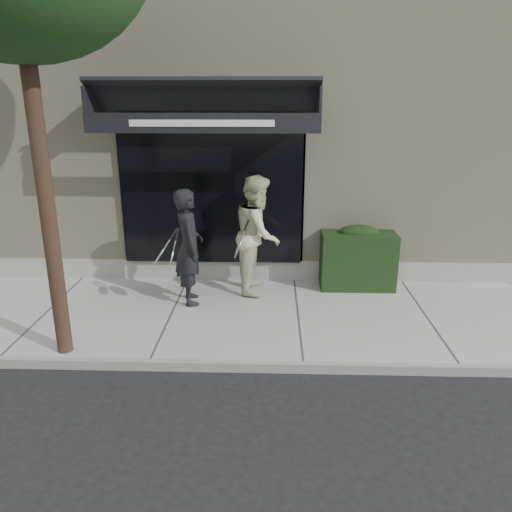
{
  "coord_description": "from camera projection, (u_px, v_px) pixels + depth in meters",
  "views": [
    {
      "loc": [
        -0.42,
        -7.24,
        3.4
      ],
      "look_at": [
        -0.68,
        0.6,
        0.88
      ],
      "focal_mm": 35.0,
      "sensor_mm": 36.0,
      "label": 1
    }
  ],
  "objects": [
    {
      "name": "pedestrian_front",
      "position": [
        189.0,
        247.0,
        8.06
      ],
      "size": [
        0.81,
        0.88,
        1.9
      ],
      "color": "black",
      "rests_on": "sidewalk"
    },
    {
      "name": "building_facade",
      "position": [
        291.0,
        125.0,
        11.8
      ],
      "size": [
        14.3,
        8.04,
        5.64
      ],
      "color": "#C0B492",
      "rests_on": "ground"
    },
    {
      "name": "ground",
      "position": [
        298.0,
        321.0,
        7.92
      ],
      "size": [
        80.0,
        80.0,
        0.0
      ],
      "primitive_type": "plane",
      "color": "black",
      "rests_on": "ground"
    },
    {
      "name": "curb",
      "position": [
        304.0,
        367.0,
        6.42
      ],
      "size": [
        20.0,
        0.1,
        0.14
      ],
      "primitive_type": "cube",
      "color": "gray",
      "rests_on": "ground"
    },
    {
      "name": "hedge",
      "position": [
        357.0,
        258.0,
        8.87
      ],
      "size": [
        1.3,
        0.7,
        1.14
      ],
      "color": "black",
      "rests_on": "sidewalk"
    },
    {
      "name": "pedestrian_back",
      "position": [
        258.0,
        234.0,
        8.56
      ],
      "size": [
        0.84,
        1.03,
        2.03
      ],
      "color": "beige",
      "rests_on": "sidewalk"
    },
    {
      "name": "sidewalk",
      "position": [
        298.0,
        317.0,
        7.9
      ],
      "size": [
        20.0,
        3.0,
        0.12
      ],
      "primitive_type": "cube",
      "color": "#979792",
      "rests_on": "ground"
    }
  ]
}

